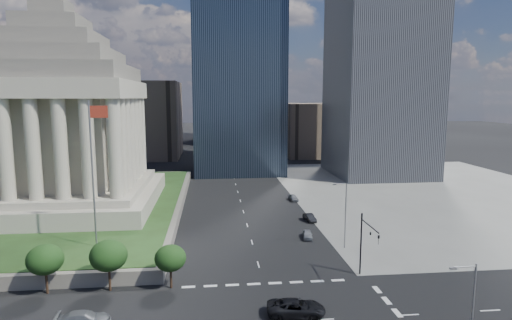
{
  "coord_description": "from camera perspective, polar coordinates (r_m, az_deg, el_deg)",
  "views": [
    {
      "loc": [
        -5.97,
        -34.5,
        22.25
      ],
      "look_at": [
        -0.86,
        14.71,
        15.01
      ],
      "focal_mm": 30.0,
      "sensor_mm": 36.0,
      "label": 1
    }
  ],
  "objects": [
    {
      "name": "sidewalk_ne",
      "position": [
        110.12,
        22.44,
        -3.97
      ],
      "size": [
        68.0,
        90.0,
        0.03
      ],
      "primitive_type": "cube",
      "color": "slate",
      "rests_on": "ground"
    },
    {
      "name": "street_lamp_south",
      "position": [
        38.21,
        26.62,
        -18.34
      ],
      "size": [
        2.13,
        0.22,
        10.0
      ],
      "color": "slate",
      "rests_on": "ground"
    },
    {
      "name": "suv_grey",
      "position": [
        47.77,
        -21.99,
        -19.07
      ],
      "size": [
        5.29,
        2.48,
        1.49
      ],
      "primitive_type": "imported",
      "rotation": [
        0.0,
        0.0,
        1.65
      ],
      "color": "#5B5E63",
      "rests_on": "ground"
    },
    {
      "name": "parked_sedan_near",
      "position": [
        69.64,
        6.89,
        -9.83
      ],
      "size": [
        2.03,
        3.85,
        1.25
      ],
      "primitive_type": "imported",
      "rotation": [
        0.0,
        0.0,
        -0.16
      ],
      "color": "#94989C",
      "rests_on": "ground"
    },
    {
      "name": "midrise_glass",
      "position": [
        129.98,
        -2.45,
        11.73
      ],
      "size": [
        26.0,
        26.0,
        60.0
      ],
      "primitive_type": "cube",
      "color": "black",
      "rests_on": "ground"
    },
    {
      "name": "ground",
      "position": [
        136.46,
        -3.34,
        -1.08
      ],
      "size": [
        500.0,
        500.0,
        0.0
      ],
      "primitive_type": "plane",
      "color": "black",
      "rests_on": "ground"
    },
    {
      "name": "pickup_truck",
      "position": [
        46.66,
        5.37,
        -19.03
      ],
      "size": [
        3.42,
        6.29,
        1.67
      ],
      "primitive_type": "imported",
      "rotation": [
        0.0,
        0.0,
        1.46
      ],
      "color": "black",
      "rests_on": "ground"
    },
    {
      "name": "plaza_terrace",
      "position": [
        95.5,
        -30.03,
        -5.73
      ],
      "size": [
        66.0,
        70.0,
        1.8
      ],
      "primitive_type": "cube",
      "color": "#666158",
      "rests_on": "ground"
    },
    {
      "name": "parked_sedan_far",
      "position": [
        93.68,
        5.0,
        -5.03
      ],
      "size": [
        4.02,
        1.93,
        1.32
      ],
      "primitive_type": "imported",
      "rotation": [
        0.0,
        0.0,
        0.1
      ],
      "color": "slate",
      "rests_on": "ground"
    },
    {
      "name": "building_filler_nw",
      "position": [
        166.45,
        -14.28,
        5.23
      ],
      "size": [
        24.0,
        30.0,
        28.0
      ],
      "primitive_type": "cube",
      "color": "brown",
      "rests_on": "ground"
    },
    {
      "name": "parked_sedan_mid",
      "position": [
        78.89,
        7.16,
        -7.63
      ],
      "size": [
        4.09,
        1.92,
        1.3
      ],
      "primitive_type": "imported",
      "rotation": [
        0.0,
        0.0,
        0.14
      ],
      "color": "black",
      "rests_on": "ground"
    },
    {
      "name": "war_memorial",
      "position": [
        87.14,
        -24.89,
        7.0
      ],
      "size": [
        34.0,
        34.0,
        39.0
      ],
      "primitive_type": null,
      "color": "#A8A08D",
      "rests_on": "plaza_lawn"
    },
    {
      "name": "street_lamp_north",
      "position": [
        64.71,
        11.71,
        -6.71
      ],
      "size": [
        2.13,
        0.22,
        10.0
      ],
      "color": "slate",
      "rests_on": "ground"
    },
    {
      "name": "building_filler_ne",
      "position": [
        169.27,
        7.07,
        4.11
      ],
      "size": [
        20.0,
        30.0,
        20.0
      ],
      "primitive_type": "cube",
      "color": "brown",
      "rests_on": "ground"
    },
    {
      "name": "flagpole",
      "position": [
        61.3,
        -20.85,
        -0.8
      ],
      "size": [
        2.52,
        0.24,
        20.0
      ],
      "color": "slate",
      "rests_on": "plaza_lawn"
    },
    {
      "name": "traffic_signal_ne",
      "position": [
        54.34,
        14.5,
        -10.18
      ],
      "size": [
        0.3,
        5.74,
        8.0
      ],
      "color": "black",
      "rests_on": "ground"
    },
    {
      "name": "plaza_lawn",
      "position": [
        95.29,
        -30.07,
        -5.18
      ],
      "size": [
        64.0,
        68.0,
        0.1
      ],
      "primitive_type": "cube",
      "color": "#243B18",
      "rests_on": "plaza_terrace"
    }
  ]
}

